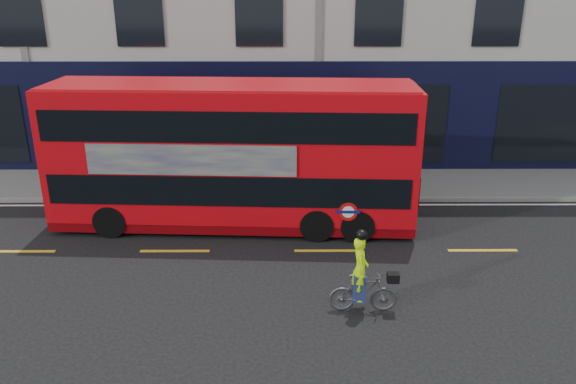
{
  "coord_description": "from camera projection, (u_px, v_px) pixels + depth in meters",
  "views": [
    {
      "loc": [
        -1.13,
        -11.59,
        6.53
      ],
      "look_at": [
        -1.06,
        1.84,
        1.51
      ],
      "focal_mm": 35.0,
      "sensor_mm": 36.0,
      "label": 1
    }
  ],
  "objects": [
    {
      "name": "lane_dashes",
      "position": [
        329.0,
        251.0,
        14.55
      ],
      "size": [
        58.0,
        0.12,
        0.01
      ],
      "primitive_type": null,
      "color": "gold",
      "rests_on": "ground"
    },
    {
      "name": "cyclist",
      "position": [
        362.0,
        285.0,
        11.68
      ],
      "size": [
        1.45,
        0.51,
        1.88
      ],
      "rotation": [
        0.0,
        0.0,
        -0.02
      ],
      "color": "#4B4E51",
      "rests_on": "ground"
    },
    {
      "name": "road_edge_line",
      "position": [
        321.0,
        205.0,
        17.55
      ],
      "size": [
        58.0,
        0.1,
        0.01
      ],
      "primitive_type": "cube",
      "color": "silver",
      "rests_on": "ground"
    },
    {
      "name": "kerb",
      "position": [
        321.0,
        200.0,
        17.81
      ],
      "size": [
        60.0,
        0.12,
        0.13
      ],
      "primitive_type": "cube",
      "color": "gray",
      "rests_on": "ground"
    },
    {
      "name": "pavement",
      "position": [
        318.0,
        184.0,
        19.21
      ],
      "size": [
        60.0,
        3.0,
        0.12
      ],
      "primitive_type": "cube",
      "color": "slate",
      "rests_on": "ground"
    },
    {
      "name": "ground",
      "position": [
        334.0,
        279.0,
        13.15
      ],
      "size": [
        120.0,
        120.0,
        0.0
      ],
      "primitive_type": "plane",
      "color": "black",
      "rests_on": "ground"
    },
    {
      "name": "bus",
      "position": [
        234.0,
        155.0,
        15.48
      ],
      "size": [
        10.12,
        2.78,
        4.03
      ],
      "rotation": [
        0.0,
        0.0,
        -0.05
      ],
      "color": "red",
      "rests_on": "ground"
    }
  ]
}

